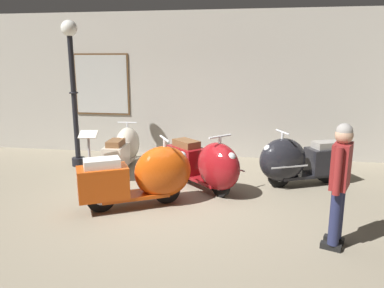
# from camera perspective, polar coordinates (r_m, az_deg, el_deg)

# --- Properties ---
(ground_plane) EXTENTS (60.00, 60.00, 0.00)m
(ground_plane) POSITION_cam_1_polar(r_m,az_deg,el_deg) (6.09, -4.32, -9.43)
(ground_plane) COLOR gray
(showroom_back_wall) EXTENTS (18.00, 0.63, 3.40)m
(showroom_back_wall) POSITION_cam_1_polar(r_m,az_deg,el_deg) (8.94, 1.64, 9.01)
(showroom_back_wall) COLOR #ADA89E
(showroom_back_wall) RESTS_ON ground
(scooter_0) EXTENTS (0.54, 1.59, 0.96)m
(scooter_0) POSITION_cam_1_polar(r_m,az_deg,el_deg) (8.15, -10.35, -0.59)
(scooter_0) COLOR black
(scooter_0) RESTS_ON ground
(scooter_1) EXTENTS (1.82, 1.31, 1.10)m
(scooter_1) POSITION_cam_1_polar(r_m,az_deg,el_deg) (5.96, -7.19, -4.89)
(scooter_1) COLOR black
(scooter_1) RESTS_ON ground
(scooter_2) EXTENTS (1.61, 1.57, 1.07)m
(scooter_2) POSITION_cam_1_polar(r_m,az_deg,el_deg) (6.58, 2.44, -3.20)
(scooter_2) COLOR black
(scooter_2) RESTS_ON ground
(scooter_3) EXTENTS (1.77, 1.15, 1.05)m
(scooter_3) POSITION_cam_1_polar(r_m,az_deg,el_deg) (7.12, 15.71, -2.50)
(scooter_3) COLOR black
(scooter_3) RESTS_ON ground
(lamppost) EXTENTS (0.33, 0.33, 3.10)m
(lamppost) POSITION_cam_1_polar(r_m,az_deg,el_deg) (8.35, -17.87, 9.36)
(lamppost) COLOR black
(lamppost) RESTS_ON ground
(visitor_0) EXTENTS (0.34, 0.50, 1.58)m
(visitor_0) POSITION_cam_1_polar(r_m,az_deg,el_deg) (4.86, 21.81, -4.78)
(visitor_0) COLOR black
(visitor_0) RESTS_ON ground
(info_stanchion) EXTENTS (0.35, 0.28, 1.04)m
(info_stanchion) POSITION_cam_1_polar(r_m,az_deg,el_deg) (7.10, -15.44, -2.91)
(info_stanchion) COLOR #333338
(info_stanchion) RESTS_ON ground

